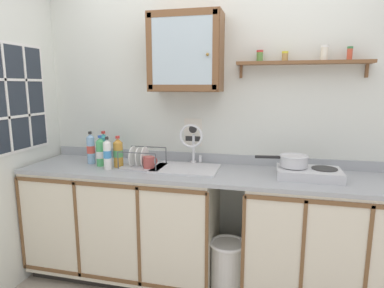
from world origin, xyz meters
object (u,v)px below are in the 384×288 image
(bottle_water_blue_0, at_px, (91,149))
(bottle_soda_green_1, at_px, (100,152))
(saucepan, at_px, (293,160))
(warning_sign, at_px, (193,133))
(mug, at_px, (149,163))
(trash_bin, at_px, (227,269))
(bottle_opaque_white_4, at_px, (107,154))
(bottle_detergent_teal_2, at_px, (104,148))
(wall_cabinet, at_px, (186,53))
(dish_rack, at_px, (142,163))
(hot_plate_stove, at_px, (309,173))
(sink, at_px, (187,171))
(bottle_juice_amber_3, at_px, (118,153))

(bottle_water_blue_0, bearing_deg, bottle_soda_green_1, -25.40)
(saucepan, relative_size, warning_sign, 1.60)
(mug, xyz_separation_m, trash_bin, (0.65, -0.08, -0.78))
(bottle_opaque_white_4, relative_size, warning_sign, 1.10)
(bottle_detergent_teal_2, bearing_deg, wall_cabinet, 5.75)
(bottle_soda_green_1, xyz_separation_m, warning_sign, (0.71, 0.33, 0.14))
(dish_rack, bearing_deg, bottle_opaque_white_4, -153.17)
(bottle_detergent_teal_2, relative_size, dish_rack, 0.80)
(wall_cabinet, bearing_deg, dish_rack, -152.68)
(hot_plate_stove, relative_size, saucepan, 1.16)
(hot_plate_stove, height_order, saucepan, saucepan)
(bottle_detergent_teal_2, bearing_deg, bottle_soda_green_1, -73.62)
(bottle_detergent_teal_2, bearing_deg, dish_rack, -14.37)
(warning_sign, bearing_deg, bottle_detergent_teal_2, -165.01)
(sink, xyz_separation_m, warning_sign, (-0.01, 0.26, 0.27))
(bottle_juice_amber_3, bearing_deg, bottle_water_blue_0, 168.98)
(trash_bin, bearing_deg, mug, 173.08)
(sink, distance_m, dish_rack, 0.37)
(bottle_opaque_white_4, distance_m, mug, 0.34)
(sink, xyz_separation_m, mug, (-0.29, -0.08, 0.07))
(bottle_water_blue_0, bearing_deg, warning_sign, 18.24)
(bottle_juice_amber_3, distance_m, bottle_opaque_white_4, 0.10)
(bottle_water_blue_0, bearing_deg, trash_bin, -7.07)
(bottle_water_blue_0, height_order, dish_rack, bottle_water_blue_0)
(mug, bearing_deg, bottle_water_blue_0, 172.75)
(bottle_juice_amber_3, distance_m, wall_cabinet, 0.97)
(bottle_soda_green_1, xyz_separation_m, trash_bin, (1.08, -0.09, -0.84))
(warning_sign, relative_size, trash_bin, 0.52)
(bottle_opaque_white_4, distance_m, wall_cabinet, 1.02)
(bottle_detergent_teal_2, distance_m, dish_rack, 0.41)
(bottle_soda_green_1, bearing_deg, trash_bin, -4.83)
(trash_bin, bearing_deg, dish_rack, 170.42)
(bottle_water_blue_0, bearing_deg, hot_plate_stove, -0.99)
(sink, xyz_separation_m, dish_rack, (-0.37, -0.04, 0.05))
(hot_plate_stove, height_order, mug, mug)
(bottle_water_blue_0, distance_m, wall_cabinet, 1.13)
(bottle_detergent_teal_2, bearing_deg, trash_bin, -11.25)
(trash_bin, bearing_deg, warning_sign, 131.42)
(dish_rack, bearing_deg, trash_bin, -9.58)
(sink, distance_m, trash_bin, 0.81)
(hot_plate_stove, distance_m, wall_cabinet, 1.31)
(bottle_detergent_teal_2, height_order, bottle_juice_amber_3, bottle_detergent_teal_2)
(sink, distance_m, wall_cabinet, 0.94)
(bottle_soda_green_1, relative_size, bottle_detergent_teal_2, 0.94)
(mug, bearing_deg, hot_plate_stove, 1.88)
(bottle_water_blue_0, bearing_deg, dish_rack, -3.11)
(dish_rack, height_order, warning_sign, warning_sign)
(wall_cabinet, distance_m, warning_sign, 0.67)
(bottle_juice_amber_3, distance_m, mug, 0.28)
(dish_rack, bearing_deg, mug, -28.32)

